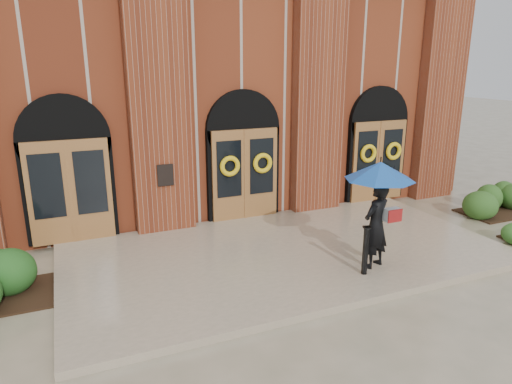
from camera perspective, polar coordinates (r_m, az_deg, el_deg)
ground at (r=10.71m, az=4.13°, el=-8.28°), size 90.00×90.00×0.00m
landing at (r=10.80m, az=3.77°, el=-7.62°), size 10.00×5.30×0.15m
church_building at (r=18.04m, az=-8.82°, el=12.94°), size 16.20×12.53×7.00m
man_with_umbrella at (r=9.72m, az=15.06°, el=-0.30°), size 1.83×1.83×2.30m
metal_post at (r=9.65m, az=13.53°, el=-6.99°), size 0.17×0.17×1.04m
hedge_wall_right at (r=15.93m, az=29.32°, el=-0.70°), size 3.01×1.20×0.77m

